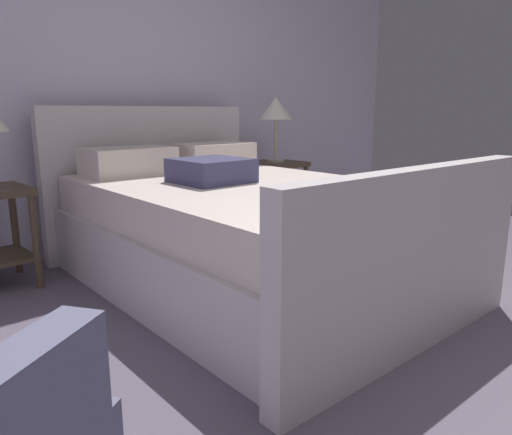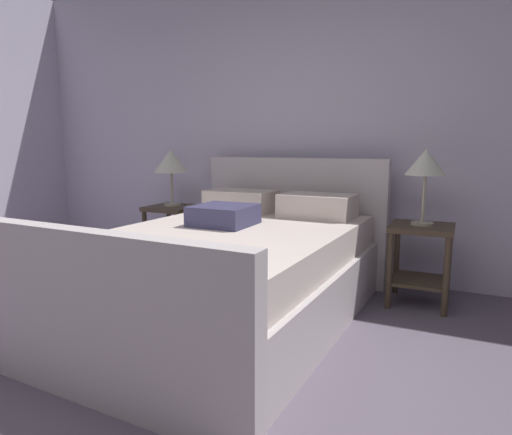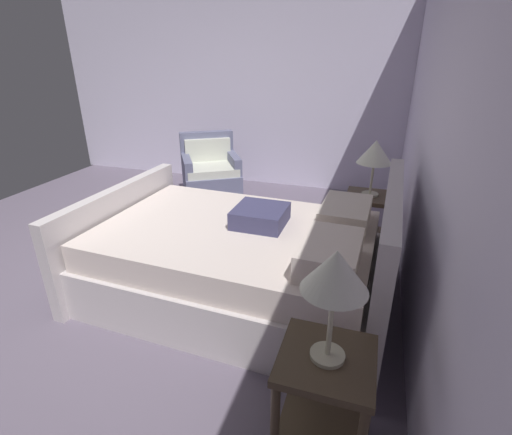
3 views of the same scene
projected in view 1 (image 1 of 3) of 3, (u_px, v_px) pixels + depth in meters
ground_plane at (465, 353)px, 2.12m from camera, size 6.19×5.24×0.02m
wall_back at (140, 63)px, 3.73m from camera, size 6.31×0.12×2.79m
bed at (240, 228)px, 2.90m from camera, size 1.73×2.41×1.07m
nightstand_right at (275, 184)px, 4.24m from camera, size 0.44×0.44×0.60m
table_lamp_right at (276, 110)px, 4.10m from camera, size 0.29×0.29×0.55m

